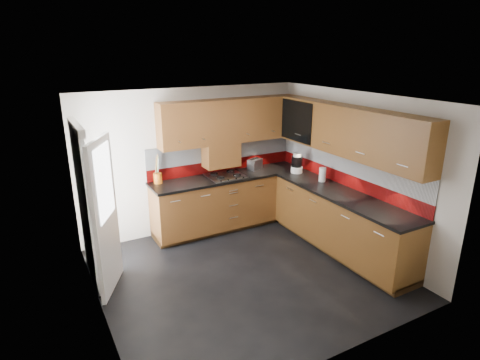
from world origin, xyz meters
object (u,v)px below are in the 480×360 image
gas_hob (226,176)px  utensil_pot (158,177)px  food_processor (297,164)px  toaster (255,164)px

gas_hob → utensil_pot: 1.12m
utensil_pot → food_processor: utensil_pot is taller
gas_hob → toaster: size_ratio=1.98×
food_processor → toaster: bearing=134.1°
toaster → food_processor: (0.52, -0.54, 0.06)m
utensil_pot → toaster: 1.76m
food_processor → utensil_pot: bearing=165.2°
gas_hob → toaster: bearing=12.6°
gas_hob → toaster: (0.65, 0.15, 0.08)m
gas_hob → food_processor: food_processor is taller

